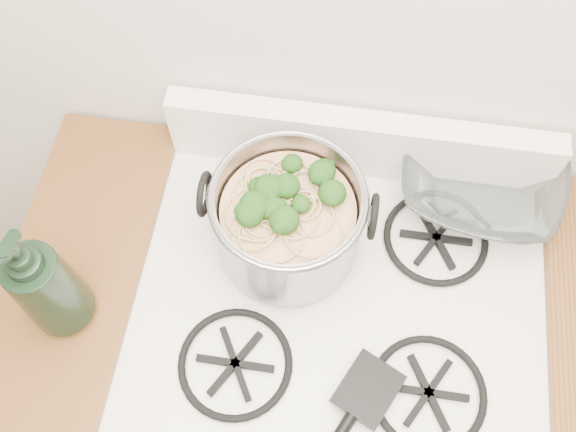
{
  "coord_description": "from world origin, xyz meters",
  "views": [
    {
      "loc": [
        -0.03,
        0.84,
        2.04
      ],
      "look_at": [
        -0.11,
        1.36,
        1.03
      ],
      "focal_mm": 40.0,
      "sensor_mm": 36.0,
      "label": 1
    }
  ],
  "objects": [
    {
      "name": "stock_pot",
      "position": [
        -0.11,
        1.36,
        1.01
      ],
      "size": [
        0.31,
        0.28,
        0.19
      ],
      "color": "gray",
      "rests_on": "gas_range"
    },
    {
      "name": "bottle",
      "position": [
        -0.49,
        1.16,
        1.07
      ],
      "size": [
        0.14,
        0.14,
        0.29
      ],
      "primitive_type": "imported",
      "rotation": [
        0.0,
        0.0,
        -0.28
      ],
      "color": "black",
      "rests_on": "counter_left"
    },
    {
      "name": "gas_range",
      "position": [
        0.0,
        1.26,
        0.44
      ],
      "size": [
        0.76,
        0.66,
        0.92
      ],
      "color": "white",
      "rests_on": "ground"
    },
    {
      "name": "counter_left",
      "position": [
        -0.51,
        1.26,
        0.46
      ],
      "size": [
        0.25,
        0.65,
        0.92
      ],
      "color": "silver",
      "rests_on": "ground"
    },
    {
      "name": "glass_bowl",
      "position": [
        0.24,
        1.54,
        0.94
      ],
      "size": [
        0.14,
        0.14,
        0.03
      ],
      "primitive_type": "imported",
      "rotation": [
        0.0,
        0.0,
        -0.13
      ],
      "color": "white",
      "rests_on": "gas_range"
    },
    {
      "name": "spatula",
      "position": [
        0.07,
        1.1,
        0.94
      ],
      "size": [
        0.4,
        0.41,
        0.02
      ],
      "primitive_type": null,
      "rotation": [
        0.0,
        0.0,
        -0.45
      ],
      "color": "black",
      "rests_on": "gas_range"
    }
  ]
}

